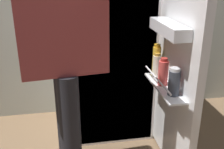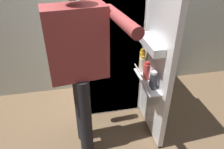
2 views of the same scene
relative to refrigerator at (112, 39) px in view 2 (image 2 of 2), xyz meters
name	(u,v)px [view 2 (image 2 of 2)]	position (x,y,z in m)	size (l,w,h in m)	color
ground_plane	(119,127)	(-0.03, -0.50, -0.83)	(6.49, 6.49, 0.00)	brown
refrigerator	(112,39)	(0.00, 0.00, 0.00)	(0.67, 1.21, 1.66)	white
person	(79,57)	(-0.39, -0.63, 0.13)	(0.60, 0.72, 1.60)	black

